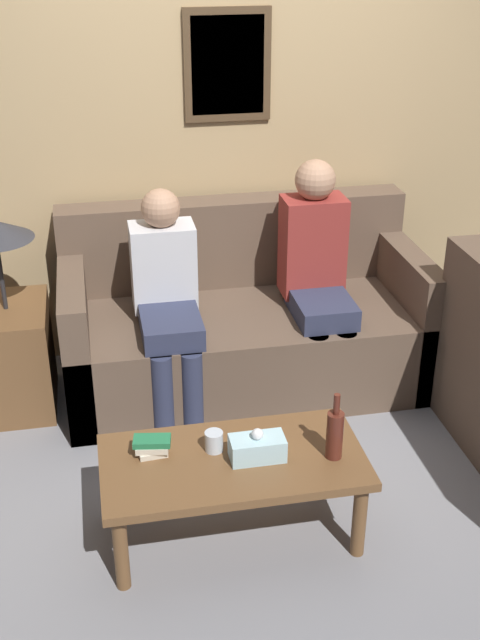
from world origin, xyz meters
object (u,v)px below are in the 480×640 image
coffee_table (233,469)px  person_right (317,270)px  wine_bottle (335,433)px  drinking_glass (214,441)px  person_left (167,295)px  couch_main (243,325)px

coffee_table → person_right: bearing=59.6°
coffee_table → wine_bottle: (0.42, -0.07, 0.17)m
drinking_glass → person_right: bearing=55.5°
wine_bottle → person_right: (0.27, 1.24, 0.19)m
coffee_table → person_left: (-0.14, 1.13, 0.30)m
couch_main → drinking_glass: size_ratio=22.40×
coffee_table → drinking_glass: (-0.07, 0.07, 0.10)m
person_left → couch_main: bearing=21.8°
person_left → person_right: (0.83, 0.04, 0.06)m
person_right → couch_main: bearing=161.0°
drinking_glass → person_left: person_left is taller
wine_bottle → drinking_glass: size_ratio=3.42×
person_left → person_right: bearing=3.1°
wine_bottle → person_right: person_right is taller
person_right → wine_bottle: bearing=-102.4°
couch_main → drinking_glass: 1.29m
drinking_glass → person_left: 1.08m
coffee_table → person_left: bearing=97.1°
coffee_table → wine_bottle: 0.45m
drinking_glass → person_right: (0.76, 1.10, 0.26)m
drinking_glass → person_right: person_right is taller
couch_main → person_left: (-0.44, -0.18, 0.31)m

